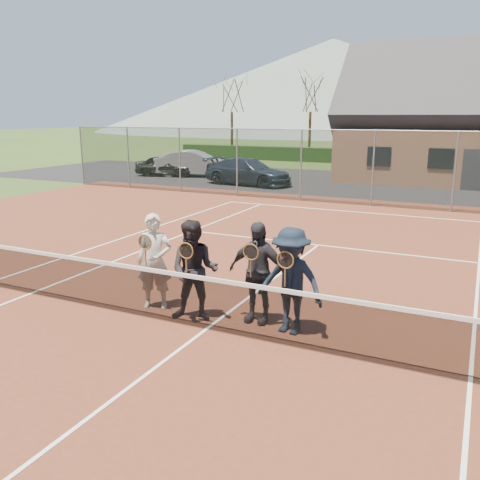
{
  "coord_description": "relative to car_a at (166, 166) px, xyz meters",
  "views": [
    {
      "loc": [
        3.99,
        -6.98,
        3.57
      ],
      "look_at": [
        -0.09,
        1.5,
        1.25
      ],
      "focal_mm": 38.0,
      "sensor_mm": 36.0,
      "label": 1
    }
  ],
  "objects": [
    {
      "name": "player_a",
      "position": [
        11.93,
        -18.21,
        0.31
      ],
      "size": [
        0.77,
        0.63,
        1.8
      ],
      "color": "beige",
      "rests_on": "court_surface"
    },
    {
      "name": "court_surface",
      "position": [
        13.31,
        -18.72,
        -0.6
      ],
      "size": [
        30.0,
        30.0,
        0.02
      ],
      "primitive_type": "cube",
      "color": "#562819",
      "rests_on": "ground"
    },
    {
      "name": "hill_west",
      "position": [
        -11.69,
        76.28,
        8.39
      ],
      "size": [
        110.0,
        110.0,
        18.0
      ],
      "primitive_type": "cone",
      "color": "#56685E",
      "rests_on": "ground"
    },
    {
      "name": "car_c",
      "position": [
        6.12,
        -1.45,
        0.08
      ],
      "size": [
        5.0,
        2.57,
        1.39
      ],
      "primitive_type": "imported",
      "rotation": [
        0.0,
        0.0,
        1.44
      ],
      "color": "#182131",
      "rests_on": "ground"
    },
    {
      "name": "player_d",
      "position": [
        14.62,
        -18.19,
        0.31
      ],
      "size": [
        1.23,
        0.8,
        1.8
      ],
      "color": "black",
      "rests_on": "court_surface"
    },
    {
      "name": "tree_c",
      "position": [
        15.31,
        14.28,
        5.18
      ],
      "size": [
        3.2,
        3.2,
        7.77
      ],
      "color": "#332312",
      "rests_on": "ground"
    },
    {
      "name": "player_c",
      "position": [
        13.93,
        -17.99,
        0.31
      ],
      "size": [
        1.06,
        0.5,
        1.8
      ],
      "color": "#27272C",
      "rests_on": "court_surface"
    },
    {
      "name": "perimeter_fence",
      "position": [
        13.31,
        -5.22,
        0.91
      ],
      "size": [
        30.07,
        0.07,
        3.02
      ],
      "color": "slate",
      "rests_on": "ground"
    },
    {
      "name": "court_markings",
      "position": [
        13.31,
        -18.72,
        -0.59
      ],
      "size": [
        11.03,
        23.83,
        0.01
      ],
      "color": "white",
      "rests_on": "court_surface"
    },
    {
      "name": "hedge_row",
      "position": [
        13.31,
        13.28,
        -0.06
      ],
      "size": [
        40.0,
        1.2,
        1.1
      ],
      "primitive_type": "cube",
      "color": "black",
      "rests_on": "ground"
    },
    {
      "name": "car_a",
      "position": [
        0.0,
        0.0,
        0.0
      ],
      "size": [
        3.84,
        2.21,
        1.23
      ],
      "primitive_type": "imported",
      "rotation": [
        0.0,
        0.0,
        1.79
      ],
      "color": "black",
      "rests_on": "ground"
    },
    {
      "name": "tennis_net",
      "position": [
        13.31,
        -18.72,
        -0.08
      ],
      "size": [
        11.68,
        0.08,
        1.1
      ],
      "color": "slate",
      "rests_on": "ground"
    },
    {
      "name": "car_b",
      "position": [
        1.65,
        0.62,
        0.15
      ],
      "size": [
        4.93,
        2.8,
        1.54
      ],
      "primitive_type": "imported",
      "rotation": [
        0.0,
        0.0,
        1.84
      ],
      "color": "gray",
      "rests_on": "ground"
    },
    {
      "name": "ground",
      "position": [
        13.31,
        1.28,
        -0.61
      ],
      "size": [
        220.0,
        220.0,
        0.0
      ],
      "primitive_type": "plane",
      "color": "#2D4418",
      "rests_on": "ground"
    },
    {
      "name": "tree_a",
      "position": [
        -2.69,
        14.28,
        5.18
      ],
      "size": [
        3.2,
        3.2,
        7.77
      ],
      "color": "#362313",
      "rests_on": "ground"
    },
    {
      "name": "player_b",
      "position": [
        12.9,
        -18.39,
        0.31
      ],
      "size": [
        1.03,
        0.9,
        1.8
      ],
      "color": "black",
      "rests_on": "court_surface"
    },
    {
      "name": "tree_b",
      "position": [
        4.31,
        14.28,
        5.18
      ],
      "size": [
        3.2,
        3.2,
        7.77
      ],
      "color": "#3C2316",
      "rests_on": "ground"
    },
    {
      "name": "tarmac_carpark",
      "position": [
        9.31,
        1.28,
        -0.61
      ],
      "size": [
        40.0,
        12.0,
        0.01
      ],
      "primitive_type": "cube",
      "color": "black",
      "rests_on": "ground"
    }
  ]
}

